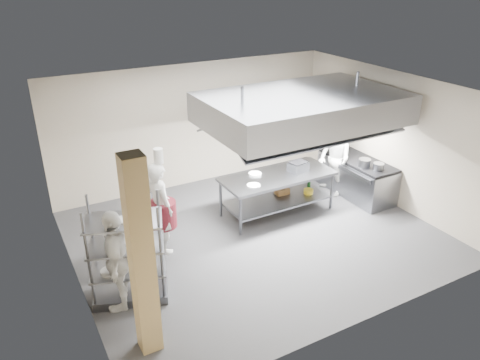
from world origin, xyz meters
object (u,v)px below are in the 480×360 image
pass_rack (127,250)px  cooking_range (356,178)px  griddle (298,167)px  chef_head (160,208)px  stockpot (365,163)px  island (277,194)px  chef_line (334,160)px  chef_plating (117,260)px

pass_rack → cooking_range: size_ratio=0.89×
pass_rack → griddle: (4.22, 1.24, 0.11)m
chef_head → stockpot: size_ratio=6.75×
pass_rack → chef_head: bearing=67.5°
island → griddle: (0.50, -0.04, 0.55)m
chef_line → pass_rack: bearing=-69.5°
chef_line → stockpot: bearing=27.4°
pass_rack → griddle: pass_rack is taller
island → griddle: 0.75m
chef_line → cooking_range: bearing=64.8°
pass_rack → chef_plating: bearing=-125.7°
chef_plating → griddle: size_ratio=4.29×
stockpot → griddle: bearing=161.0°
island → chef_line: (1.69, 0.16, 0.43)m
chef_head → island: bearing=-97.5°
pass_rack → chef_head: size_ratio=0.98×
chef_head → chef_line: bearing=-97.0°
pass_rack → chef_plating: pass_rack is taller
island → pass_rack: bearing=-161.3°
island → griddle: bearing=-4.6°
chef_head → chef_line: chef_head is taller
chef_plating → griddle: chef_plating is taller
griddle → stockpot: (1.46, -0.50, -0.01)m
island → stockpot: size_ratio=9.26×
stockpot → chef_head: bearing=176.0°
chef_plating → island: bearing=129.0°
chef_line → chef_plating: bearing=-68.6°
cooking_range → chef_plating: 6.23m
chef_line → griddle: chef_line is taller
cooking_range → chef_head: size_ratio=1.09×
island → stockpot: bearing=-15.8°
chef_head → chef_line: size_ratio=1.04×
griddle → stockpot: size_ratio=1.49×
cooking_range → chef_line: bearing=149.2°
island → cooking_range: 2.17m
cooking_range → stockpot: bearing=-115.6°
griddle → pass_rack: bearing=-174.3°
chef_plating → stockpot: (5.88, 0.88, 0.13)m
island → pass_rack: (-3.71, -1.28, 0.44)m
pass_rack → stockpot: bearing=26.6°
stockpot → cooking_range: bearing=64.4°
island → pass_rack: size_ratio=1.40×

